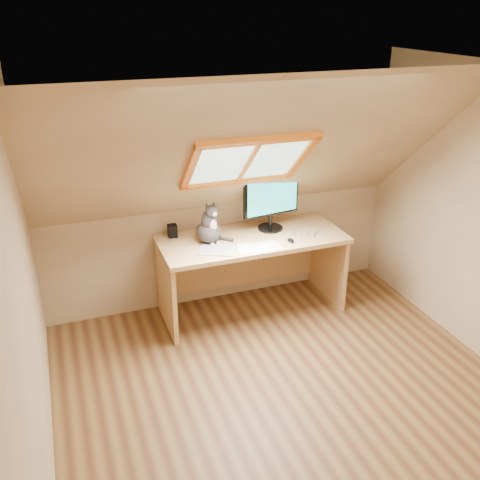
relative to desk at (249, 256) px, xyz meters
name	(u,v)px	position (x,y,z in m)	size (l,w,h in m)	color
ground	(295,403)	(-0.17, -1.45, -0.56)	(3.50, 3.50, 0.00)	brown
room_shell	(311,236)	(-0.17, -1.55, 0.87)	(3.52, 3.52, 2.41)	tan
desk	(249,256)	(0.00, 0.00, 0.00)	(1.73, 0.76, 0.79)	#E4A86C
monitor	(271,200)	(0.23, 0.03, 0.54)	(0.57, 0.24, 0.53)	black
cat	(209,227)	(-0.41, -0.05, 0.38)	(0.28, 0.32, 0.40)	#383432
desk_speaker	(172,231)	(-0.69, 0.18, 0.29)	(0.08, 0.08, 0.12)	black
graphics_tablet	(217,250)	(-0.40, -0.26, 0.24)	(0.30, 0.22, 0.01)	#B2B2B7
mouse	(291,240)	(0.29, -0.31, 0.25)	(0.05, 0.10, 0.03)	black
papers	(256,248)	(-0.06, -0.33, 0.24)	(0.33, 0.27, 0.00)	white
cables	(296,235)	(0.40, -0.19, 0.24)	(0.51, 0.26, 0.01)	silver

